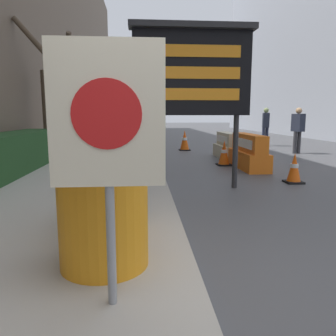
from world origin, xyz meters
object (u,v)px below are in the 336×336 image
jersey_barrier_orange_near (248,153)px  traffic_cone_near (224,153)px  barrel_drum_middle (109,187)px  barrel_drum_foreground (103,210)px  message_board (192,72)px  warning_sign (107,129)px  pedestrian_passerby (298,127)px  jersey_barrier_cream (228,147)px  pedestrian_worker (266,123)px  traffic_cone_far (185,141)px  traffic_light_near_curb (164,79)px  traffic_cone_mid (294,168)px

jersey_barrier_orange_near → traffic_cone_near: bearing=134.8°
barrel_drum_middle → barrel_drum_foreground: bearing=-86.9°
message_board → jersey_barrier_orange_near: size_ratio=1.55×
warning_sign → pedestrian_passerby: size_ratio=1.04×
barrel_drum_foreground → pedestrian_passerby: 10.69m
jersey_barrier_cream → barrel_drum_middle: bearing=-114.7°
jersey_barrier_cream → pedestrian_worker: 4.98m
jersey_barrier_orange_near → pedestrian_passerby: pedestrian_passerby is taller
message_board → pedestrian_worker: bearing=61.2°
pedestrian_passerby → traffic_cone_far: bearing=52.6°
jersey_barrier_cream → traffic_cone_far: 2.68m
traffic_cone_far → pedestrian_passerby: (3.95, -1.39, 0.59)m
pedestrian_passerby → traffic_light_near_curb: bearing=41.5°
traffic_light_near_curb → pedestrian_worker: 5.02m
barrel_drum_foreground → traffic_cone_near: (2.60, 6.22, -0.26)m
jersey_barrier_orange_near → pedestrian_passerby: size_ratio=1.16×
barrel_drum_middle → traffic_cone_near: size_ratio=1.37×
pedestrian_worker → jersey_barrier_cream: bearing=160.0°
jersey_barrier_orange_near → traffic_cone_near: (-0.52, 0.52, -0.06)m
pedestrian_passerby → traffic_cone_mid: bearing=135.8°
message_board → traffic_cone_mid: message_board is taller
jersey_barrier_orange_near → traffic_cone_mid: size_ratio=3.09×
traffic_cone_mid → pedestrian_worker: (2.48, 8.15, 0.71)m
traffic_cone_far → pedestrian_worker: (3.91, 1.63, 0.63)m
barrel_drum_foreground → warning_sign: size_ratio=0.55×
message_board → traffic_cone_mid: 2.90m
jersey_barrier_cream → pedestrian_worker: pedestrian_worker is taller
pedestrian_passerby → warning_sign: bearing=130.3°
jersey_barrier_cream → traffic_cone_far: size_ratio=2.09×
warning_sign → traffic_light_near_curb: 12.40m
barrel_drum_foreground → jersey_barrier_orange_near: size_ratio=0.49×
barrel_drum_foreground → traffic_cone_mid: size_ratio=1.52×
jersey_barrier_cream → traffic_cone_far: bearing=114.3°
jersey_barrier_orange_near → jersey_barrier_cream: 2.12m
message_board → traffic_light_near_curb: traffic_light_near_curb is taller
pedestrian_passerby → jersey_barrier_cream: bearing=92.2°
barrel_drum_middle → jersey_barrier_cream: bearing=65.3°
traffic_cone_far → traffic_cone_mid: bearing=-77.6°
traffic_cone_near → traffic_cone_far: (-0.58, 4.04, 0.05)m
warning_sign → traffic_cone_near: bearing=70.1°
barrel_drum_middle → traffic_light_near_curb: traffic_light_near_curb is taller
message_board → traffic_cone_far: 7.14m
barrel_drum_foreground → jersey_barrier_orange_near: barrel_drum_foreground is taller
warning_sign → pedestrian_worker: warning_sign is taller
warning_sign → jersey_barrier_cream: size_ratio=1.04×
jersey_barrier_orange_near → traffic_cone_mid: (0.33, -1.96, -0.09)m
traffic_cone_near → traffic_cone_far: traffic_cone_far is taller
jersey_barrier_orange_near → traffic_cone_far: bearing=103.6°
barrel_drum_foreground → traffic_light_near_curb: size_ratio=0.24×
traffic_cone_near → pedestrian_worker: (3.32, 5.67, 0.68)m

